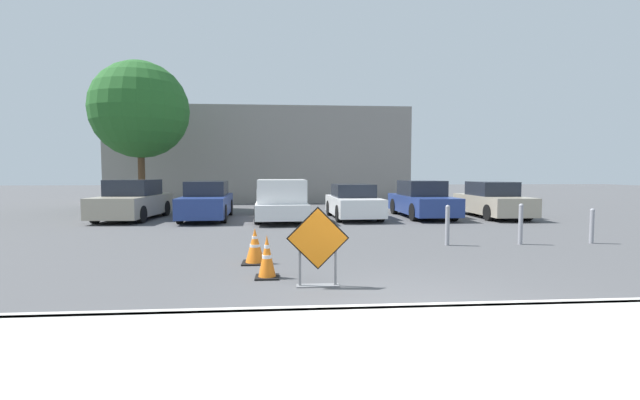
% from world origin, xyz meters
% --- Properties ---
extents(ground_plane, '(96.00, 96.00, 0.00)m').
position_xyz_m(ground_plane, '(0.00, 10.00, 0.00)').
color(ground_plane, '#4C4C4F').
extents(sidewalk_strip, '(27.51, 2.67, 0.14)m').
position_xyz_m(sidewalk_strip, '(0.00, -1.33, 0.07)').
color(sidewalk_strip, beige).
rests_on(sidewalk_strip, ground_plane).
extents(curb_lip, '(27.51, 0.20, 0.14)m').
position_xyz_m(curb_lip, '(0.00, 0.00, 0.07)').
color(curb_lip, beige).
rests_on(curb_lip, ground_plane).
extents(road_closed_sign, '(1.03, 0.20, 1.33)m').
position_xyz_m(road_closed_sign, '(-1.20, 1.50, 0.70)').
color(road_closed_sign, black).
rests_on(road_closed_sign, ground_plane).
extents(traffic_cone_nearest, '(0.42, 0.42, 0.77)m').
position_xyz_m(traffic_cone_nearest, '(-2.06, 2.18, 0.38)').
color(traffic_cone_nearest, black).
rests_on(traffic_cone_nearest, ground_plane).
extents(traffic_cone_second, '(0.53, 0.53, 0.73)m').
position_xyz_m(traffic_cone_second, '(-2.36, 3.42, 0.36)').
color(traffic_cone_second, black).
rests_on(traffic_cone_second, ground_plane).
extents(parked_car_nearest, '(2.06, 4.41, 1.58)m').
position_xyz_m(parked_car_nearest, '(-7.84, 12.18, 0.72)').
color(parked_car_nearest, '#A39984').
rests_on(parked_car_nearest, ground_plane).
extents(parked_car_second, '(1.95, 4.65, 1.52)m').
position_xyz_m(parked_car_second, '(-4.90, 11.99, 0.71)').
color(parked_car_second, navy).
rests_on(parked_car_second, ground_plane).
extents(pickup_truck, '(2.14, 5.46, 1.60)m').
position_xyz_m(pickup_truck, '(-1.94, 11.42, 0.72)').
color(pickup_truck, silver).
rests_on(pickup_truck, ground_plane).
extents(parked_car_third, '(1.94, 4.13, 1.39)m').
position_xyz_m(parked_car_third, '(0.99, 11.79, 0.65)').
color(parked_car_third, white).
rests_on(parked_car_third, ground_plane).
extents(parked_car_fourth, '(1.86, 4.55, 1.53)m').
position_xyz_m(parked_car_fourth, '(3.94, 12.09, 0.70)').
color(parked_car_fourth, navy).
rests_on(parked_car_fourth, ground_plane).
extents(parked_car_fifth, '(1.80, 4.31, 1.48)m').
position_xyz_m(parked_car_fifth, '(6.89, 11.86, 0.68)').
color(parked_car_fifth, '#A39984').
rests_on(parked_car_fifth, ground_plane).
extents(bollard_nearest, '(0.12, 0.12, 1.05)m').
position_xyz_m(bollard_nearest, '(2.41, 5.23, 0.55)').
color(bollard_nearest, gray).
rests_on(bollard_nearest, ground_plane).
extents(bollard_second, '(0.12, 0.12, 1.07)m').
position_xyz_m(bollard_second, '(4.36, 5.23, 0.56)').
color(bollard_second, gray).
rests_on(bollard_second, ground_plane).
extents(bollard_third, '(0.12, 0.12, 0.93)m').
position_xyz_m(bollard_third, '(6.32, 5.23, 0.49)').
color(bollard_third, gray).
rests_on(bollard_third, ground_plane).
extents(building_facade_backdrop, '(18.22, 5.00, 5.85)m').
position_xyz_m(building_facade_backdrop, '(-3.25, 22.72, 2.92)').
color(building_facade_backdrop, gray).
rests_on(building_facade_backdrop, ground_plane).
extents(street_tree_behind_lot, '(4.57, 4.57, 7.13)m').
position_xyz_m(street_tree_behind_lot, '(-8.66, 15.77, 4.83)').
color(street_tree_behind_lot, '#513823').
rests_on(street_tree_behind_lot, ground_plane).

